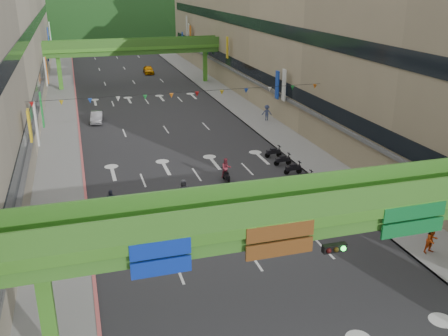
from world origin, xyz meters
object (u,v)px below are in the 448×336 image
object	(u,v)px
car_yellow	(148,70)
scooter_rider_mid	(226,170)
overpass_near	(327,227)
pedestrian_red	(432,242)
scooter_rider_near	(187,205)
car_silver	(97,117)

from	to	relation	value
car_yellow	scooter_rider_mid	bearing A→B (deg)	-90.19
overpass_near	pedestrian_red	world-z (taller)	overpass_near
scooter_rider_near	car_yellow	bearing A→B (deg)	83.98
overpass_near	scooter_rider_near	bearing A→B (deg)	104.70
overpass_near	pedestrian_red	xyz separation A→B (m)	(9.27, 3.98, -4.39)
scooter_rider_mid	car_yellow	xyz separation A→B (m)	(1.51, 51.09, -0.35)
scooter_rider_near	overpass_near	bearing A→B (deg)	-75.30
car_yellow	scooter_rider_near	bearing A→B (deg)	-94.51
scooter_rider_near	car_silver	xyz separation A→B (m)	(-4.49, 26.68, -0.30)
car_silver	pedestrian_red	distance (m)	39.73
car_yellow	pedestrian_red	size ratio (longest dim) A/B	2.43
overpass_near	pedestrian_red	distance (m)	11.00
overpass_near	scooter_rider_mid	size ratio (longest dim) A/B	14.00
car_silver	pedestrian_red	bearing A→B (deg)	-57.60
car_yellow	pedestrian_red	world-z (taller)	pedestrian_red
car_yellow	car_silver	bearing A→B (deg)	-107.84
car_silver	car_yellow	distance (m)	31.51
overpass_near	car_yellow	world-z (taller)	overpass_near
scooter_rider_near	car_yellow	xyz separation A→B (m)	(5.95, 56.41, -0.23)
scooter_rider_near	scooter_rider_mid	bearing A→B (deg)	50.17
overpass_near	pedestrian_red	size ratio (longest dim) A/B	17.10
scooter_rider_near	car_silver	size ratio (longest dim) A/B	0.53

